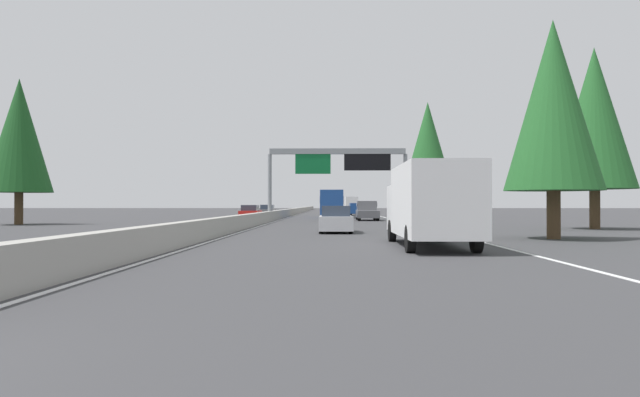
{
  "coord_description": "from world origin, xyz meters",
  "views": [
    {
      "loc": [
        -5.04,
        -5.33,
        1.58
      ],
      "look_at": [
        51.11,
        -4.24,
        2.09
      ],
      "focal_mm": 33.45,
      "sensor_mm": 36.0,
      "label": 1
    }
  ],
  "objects_px": {
    "sedan_far_right": "(336,220)",
    "box_truck_mid_center": "(351,204)",
    "pickup_near_right": "(367,211)",
    "oncoming_near": "(267,211)",
    "conifer_right_near": "(594,118)",
    "sedan_distant_a": "(333,211)",
    "bus_mid_left": "(332,203)",
    "minivan_far_left": "(357,208)",
    "sedan_mid_right": "(354,209)",
    "conifer_left_near": "(19,136)",
    "sign_gantry_overhead": "(339,163)",
    "conifer_right_foreground": "(553,105)",
    "conifer_right_mid": "(428,147)",
    "oncoming_far": "(250,213)",
    "box_truck_distant_b": "(430,203)"
  },
  "relations": [
    {
      "from": "sign_gantry_overhead",
      "to": "conifer_right_near",
      "type": "xyz_separation_m",
      "value": [
        -16.25,
        -15.85,
        1.71
      ]
    },
    {
      "from": "minivan_far_left",
      "to": "box_truck_mid_center",
      "type": "xyz_separation_m",
      "value": [
        34.28,
        -0.37,
        0.66
      ]
    },
    {
      "from": "sedan_far_right",
      "to": "sedan_mid_right",
      "type": "height_order",
      "value": "same"
    },
    {
      "from": "sedan_far_right",
      "to": "sedan_distant_a",
      "type": "xyz_separation_m",
      "value": [
        47.64,
        0.06,
        0.0
      ]
    },
    {
      "from": "sign_gantry_overhead",
      "to": "pickup_near_right",
      "type": "xyz_separation_m",
      "value": [
        3.63,
        -2.72,
        -4.34
      ]
    },
    {
      "from": "sedan_far_right",
      "to": "oncoming_far",
      "type": "distance_m",
      "value": 27.4
    },
    {
      "from": "bus_mid_left",
      "to": "sign_gantry_overhead",
      "type": "bearing_deg",
      "value": -177.39
    },
    {
      "from": "minivan_far_left",
      "to": "conifer_right_foreground",
      "type": "xyz_separation_m",
      "value": [
        -56.04,
        -6.47,
        5.06
      ]
    },
    {
      "from": "sedan_far_right",
      "to": "box_truck_mid_center",
      "type": "xyz_separation_m",
      "value": [
        84.42,
        -3.64,
        0.93
      ]
    },
    {
      "from": "box_truck_distant_b",
      "to": "bus_mid_left",
      "type": "relative_size",
      "value": 0.74
    },
    {
      "from": "bus_mid_left",
      "to": "conifer_right_foreground",
      "type": "height_order",
      "value": "conifer_right_foreground"
    },
    {
      "from": "sedan_far_right",
      "to": "sedan_mid_right",
      "type": "xyz_separation_m",
      "value": [
        63.18,
        -3.31,
        0.0
      ]
    },
    {
      "from": "sedan_distant_a",
      "to": "conifer_left_near",
      "type": "distance_m",
      "value": 43.32
    },
    {
      "from": "sedan_distant_a",
      "to": "conifer_right_foreground",
      "type": "xyz_separation_m",
      "value": [
        -53.54,
        -9.79,
        5.32
      ]
    },
    {
      "from": "minivan_far_left",
      "to": "box_truck_mid_center",
      "type": "height_order",
      "value": "box_truck_mid_center"
    },
    {
      "from": "oncoming_near",
      "to": "conifer_right_near",
      "type": "distance_m",
      "value": 45.19
    },
    {
      "from": "bus_mid_left",
      "to": "conifer_right_mid",
      "type": "xyz_separation_m",
      "value": [
        3.57,
        -11.72,
        6.81
      ]
    },
    {
      "from": "conifer_right_mid",
      "to": "box_truck_distant_b",
      "type": "bearing_deg",
      "value": 170.92
    },
    {
      "from": "pickup_near_right",
      "to": "oncoming_near",
      "type": "bearing_deg",
      "value": 33.45
    },
    {
      "from": "conifer_right_near",
      "to": "box_truck_distant_b",
      "type": "bearing_deg",
      "value": 140.77
    },
    {
      "from": "sedan_far_right",
      "to": "bus_mid_left",
      "type": "xyz_separation_m",
      "value": [
        36.39,
        0.22,
        1.03
      ]
    },
    {
      "from": "pickup_near_right",
      "to": "oncoming_near",
      "type": "distance_m",
      "value": 20.93
    },
    {
      "from": "conifer_right_near",
      "to": "sign_gantry_overhead",
      "type": "bearing_deg",
      "value": 44.29
    },
    {
      "from": "box_truck_mid_center",
      "to": "conifer_right_mid",
      "type": "xyz_separation_m",
      "value": [
        -44.46,
        -7.86,
        6.92
      ]
    },
    {
      "from": "sedan_mid_right",
      "to": "oncoming_far",
      "type": "height_order",
      "value": "same"
    },
    {
      "from": "sedan_mid_right",
      "to": "conifer_right_near",
      "type": "height_order",
      "value": "conifer_right_near"
    },
    {
      "from": "pickup_near_right",
      "to": "sedan_distant_a",
      "type": "xyz_separation_m",
      "value": [
        22.84,
        3.25,
        -0.23
      ]
    },
    {
      "from": "oncoming_near",
      "to": "oncoming_far",
      "type": "xyz_separation_m",
      "value": [
        -16.14,
        -0.06,
        0.0
      ]
    },
    {
      "from": "sedan_far_right",
      "to": "box_truck_mid_center",
      "type": "height_order",
      "value": "box_truck_mid_center"
    },
    {
      "from": "box_truck_distant_b",
      "to": "box_truck_mid_center",
      "type": "xyz_separation_m",
      "value": [
        95.37,
        -0.28,
        0.0
      ]
    },
    {
      "from": "sign_gantry_overhead",
      "to": "conifer_right_foreground",
      "type": "xyz_separation_m",
      "value": [
        -27.08,
        -9.27,
        0.75
      ]
    },
    {
      "from": "box_truck_mid_center",
      "to": "conifer_right_mid",
      "type": "height_order",
      "value": "conifer_right_mid"
    },
    {
      "from": "minivan_far_left",
      "to": "oncoming_far",
      "type": "xyz_separation_m",
      "value": [
        -24.02,
        11.56,
        -0.27
      ]
    },
    {
      "from": "sedan_distant_a",
      "to": "oncoming_far",
      "type": "relative_size",
      "value": 1.0
    },
    {
      "from": "bus_mid_left",
      "to": "box_truck_mid_center",
      "type": "bearing_deg",
      "value": -4.6
    },
    {
      "from": "pickup_near_right",
      "to": "oncoming_far",
      "type": "height_order",
      "value": "pickup_near_right"
    },
    {
      "from": "conifer_right_mid",
      "to": "conifer_right_foreground",
      "type": "bearing_deg",
      "value": 177.8
    },
    {
      "from": "oncoming_near",
      "to": "conifer_right_mid",
      "type": "xyz_separation_m",
      "value": [
        -2.3,
        -19.85,
        7.85
      ]
    },
    {
      "from": "sign_gantry_overhead",
      "to": "conifer_right_mid",
      "type": "distance_m",
      "value": 22.04
    },
    {
      "from": "minivan_far_left",
      "to": "conifer_right_foreground",
      "type": "relative_size",
      "value": 0.51
    },
    {
      "from": "minivan_far_left",
      "to": "conifer_right_near",
      "type": "bearing_deg",
      "value": -163.9
    },
    {
      "from": "sedan_far_right",
      "to": "sedan_distant_a",
      "type": "bearing_deg",
      "value": 0.07
    },
    {
      "from": "box_truck_distant_b",
      "to": "oncoming_near",
      "type": "distance_m",
      "value": 54.49
    },
    {
      "from": "oncoming_far",
      "to": "conifer_right_foreground",
      "type": "distance_m",
      "value": 37.13
    },
    {
      "from": "conifer_right_near",
      "to": "sedan_mid_right",
      "type": "bearing_deg",
      "value": 12.59
    },
    {
      "from": "pickup_near_right",
      "to": "conifer_right_near",
      "type": "height_order",
      "value": "conifer_right_near"
    },
    {
      "from": "oncoming_near",
      "to": "sedan_distant_a",
      "type": "bearing_deg",
      "value": 122.96
    },
    {
      "from": "box_truck_mid_center",
      "to": "conifer_right_near",
      "type": "bearing_deg",
      "value": -170.94
    },
    {
      "from": "bus_mid_left",
      "to": "conifer_right_foreground",
      "type": "relative_size",
      "value": 1.16
    },
    {
      "from": "minivan_far_left",
      "to": "conifer_right_foreground",
      "type": "bearing_deg",
      "value": -173.42
    }
  ]
}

